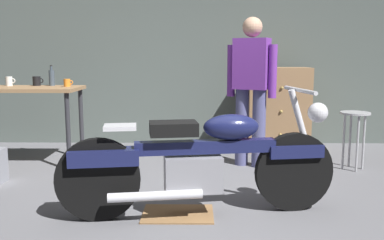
# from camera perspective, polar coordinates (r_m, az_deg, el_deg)

# --- Properties ---
(ground_plane) EXTENTS (12.00, 12.00, 0.00)m
(ground_plane) POSITION_cam_1_polar(r_m,az_deg,el_deg) (3.39, -0.61, -12.78)
(ground_plane) COLOR slate
(back_wall) EXTENTS (8.00, 0.12, 3.10)m
(back_wall) POSITION_cam_1_polar(r_m,az_deg,el_deg) (5.96, -0.05, 11.71)
(back_wall) COLOR #56605B
(back_wall) RESTS_ON ground_plane
(workbench) EXTENTS (1.30, 0.64, 0.90)m
(workbench) POSITION_cam_1_polar(r_m,az_deg,el_deg) (5.08, -22.35, 2.96)
(workbench) COLOR #99724C
(workbench) RESTS_ON ground_plane
(motorcycle) EXTENTS (2.18, 0.70, 1.00)m
(motorcycle) POSITION_cam_1_polar(r_m,az_deg,el_deg) (3.23, 1.31, -5.46)
(motorcycle) COLOR black
(motorcycle) RESTS_ON ground_plane
(person_standing) EXTENTS (0.53, 0.36, 1.67)m
(person_standing) POSITION_cam_1_polar(r_m,az_deg,el_deg) (4.69, 8.14, 4.78)
(person_standing) COLOR #515281
(person_standing) RESTS_ON ground_plane
(shop_stool) EXTENTS (0.32, 0.32, 0.64)m
(shop_stool) POSITION_cam_1_polar(r_m,az_deg,el_deg) (4.88, 21.47, -0.63)
(shop_stool) COLOR #B2B2B7
(shop_stool) RESTS_ON ground_plane
(wooden_dresser) EXTENTS (0.80, 0.47, 1.10)m
(wooden_dresser) POSITION_cam_1_polar(r_m,az_deg,el_deg) (5.60, 11.69, 1.46)
(wooden_dresser) COLOR #99724C
(wooden_dresser) RESTS_ON ground_plane
(drip_tray) EXTENTS (0.56, 0.40, 0.01)m
(drip_tray) POSITION_cam_1_polar(r_m,az_deg,el_deg) (3.37, -1.95, -12.77)
(drip_tray) COLOR olive
(drip_tray) RESTS_ON ground_plane
(mug_orange_travel) EXTENTS (0.11, 0.08, 0.09)m
(mug_orange_travel) POSITION_cam_1_polar(r_m,az_deg,el_deg) (4.97, -16.78, 4.93)
(mug_orange_travel) COLOR orange
(mug_orange_travel) RESTS_ON workbench
(mug_white_ceramic) EXTENTS (0.11, 0.08, 0.11)m
(mug_white_ceramic) POSITION_cam_1_polar(r_m,az_deg,el_deg) (5.31, -23.83, 4.90)
(mug_white_ceramic) COLOR white
(mug_white_ceramic) RESTS_ON workbench
(mug_black_matte) EXTENTS (0.13, 0.09, 0.11)m
(mug_black_matte) POSITION_cam_1_polar(r_m,az_deg,el_deg) (5.22, -20.56, 5.04)
(mug_black_matte) COLOR black
(mug_black_matte) RESTS_ON workbench
(bottle) EXTENTS (0.06, 0.06, 0.24)m
(bottle) POSITION_cam_1_polar(r_m,az_deg,el_deg) (5.16, -18.74, 5.56)
(bottle) COLOR #3F4C59
(bottle) RESTS_ON workbench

